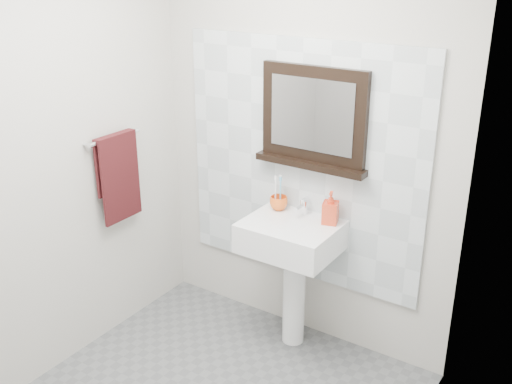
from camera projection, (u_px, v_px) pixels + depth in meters
back_wall at (302, 147)px, 3.61m from camera, size 2.00×0.01×2.50m
left_wall at (44, 168)px, 3.27m from camera, size 0.01×2.20×2.50m
right_wall at (391, 266)px, 2.24m from camera, size 0.01×2.20×2.50m
splashback at (301, 164)px, 3.63m from camera, size 1.60×0.02×1.50m
pedestal_sink at (291, 250)px, 3.61m from camera, size 0.55×0.44×0.96m
toothbrush_cup at (279, 203)px, 3.70m from camera, size 0.14×0.14×0.09m
toothbrushes at (279, 191)px, 3.67m from camera, size 0.05×0.04×0.21m
soap_dispenser at (331, 208)px, 3.49m from camera, size 0.11×0.11×0.20m
framed_mirror at (314, 120)px, 3.46m from camera, size 0.70×0.11×0.60m
towel_bar at (114, 137)px, 3.59m from camera, size 0.07×0.40×0.03m
hand_towel at (118, 171)px, 3.67m from camera, size 0.06×0.30×0.55m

